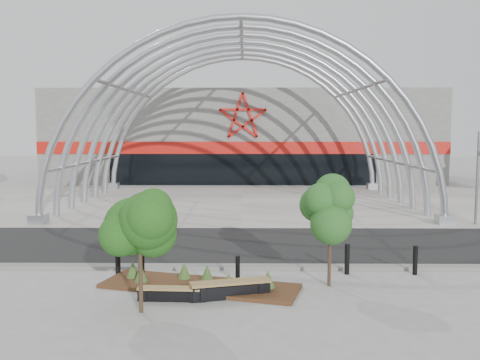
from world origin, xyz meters
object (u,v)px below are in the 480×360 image
at_px(bench_0, 169,294).
at_px(street_tree_0, 139,217).
at_px(street_tree_1, 330,213).
at_px(bench_1, 231,289).
at_px(bollard_2, 238,270).
at_px(signal_pole, 477,176).

bearing_deg(bench_0, street_tree_0, -121.30).
xyz_separation_m(street_tree_1, bench_1, (-2.94, -1.15, -1.98)).
bearing_deg(street_tree_1, bench_1, -158.66).
bearing_deg(street_tree_1, bollard_2, 175.65).
height_order(street_tree_1, bollard_2, street_tree_1).
bearing_deg(street_tree_1, bench_0, -163.08).
xyz_separation_m(street_tree_1, bench_0, (-4.63, -1.41, -2.03)).
bearing_deg(bench_1, street_tree_0, -151.68).
bearing_deg(bollard_2, signal_pole, 41.03).
height_order(signal_pole, street_tree_0, signal_pole).
distance_m(street_tree_1, bollard_2, 3.29).
bearing_deg(bench_0, signal_pole, 41.01).
bearing_deg(bench_0, bollard_2, 40.88).
xyz_separation_m(signal_pole, bollard_2, (-11.52, -10.03, -1.96)).
distance_m(street_tree_1, bench_0, 5.25).
height_order(signal_pole, bench_1, signal_pole).
xyz_separation_m(signal_pole, bench_1, (-11.71, -11.39, -2.16)).
height_order(street_tree_1, bench_0, street_tree_1).
bearing_deg(bench_1, signal_pole, 44.21).
height_order(bench_1, bollard_2, bollard_2).
xyz_separation_m(bench_0, bench_1, (1.69, 0.26, 0.05)).
height_order(street_tree_0, bench_1, street_tree_0).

